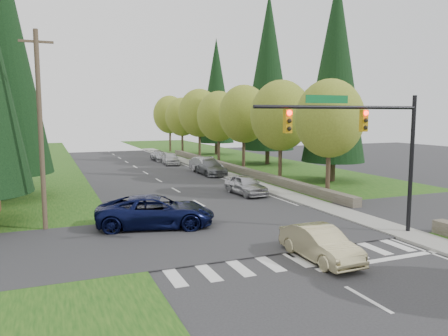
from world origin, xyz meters
TOP-DOWN VIEW (x-y plane):
  - ground at (0.00, 0.00)m, footprint 120.00×120.00m
  - grass_east at (13.00, 20.00)m, footprint 14.00×110.00m
  - cross_street at (0.00, 8.00)m, footprint 120.00×8.00m
  - sidewalk_east at (6.90, 22.00)m, footprint 1.80×80.00m
  - curb_east at (6.05, 22.00)m, footprint 0.20×80.00m
  - stone_wall_north at (8.60, 30.00)m, footprint 0.70×40.00m
  - traffic_signal at (4.37, 4.50)m, footprint 8.70×0.37m
  - utility_pole at (-9.50, 12.00)m, footprint 1.60×0.24m
  - decid_tree_0 at (9.20, 14.00)m, footprint 4.80×4.80m
  - decid_tree_1 at (9.30, 21.00)m, footprint 5.20×5.20m
  - decid_tree_2 at (9.10, 28.00)m, footprint 5.00×5.00m
  - decid_tree_3 at (9.20, 35.00)m, footprint 5.00×5.00m
  - decid_tree_4 at (9.30, 42.00)m, footprint 5.40×5.40m
  - decid_tree_5 at (9.10, 49.00)m, footprint 4.80×4.80m
  - decid_tree_6 at (9.20, 56.00)m, footprint 5.20×5.20m
  - conifer_e_a at (14.00, 20.00)m, footprint 5.44×5.44m
  - conifer_e_b at (15.00, 34.00)m, footprint 6.12×6.12m
  - conifer_e_c at (14.00, 48.00)m, footprint 5.10×5.10m
  - sedan_champagne at (0.80, 2.79)m, footprint 1.54×4.19m
  - suv_navy at (-4.13, 10.41)m, footprint 6.60×4.26m
  - parked_car_a at (4.26, 17.19)m, footprint 2.05×4.42m
  - parked_car_b at (5.60, 28.12)m, footprint 2.07×5.05m
  - parked_car_c at (5.60, 29.45)m, footprint 2.15×5.06m
  - parked_car_d at (4.35, 38.13)m, footprint 2.20×4.41m
  - parked_car_e at (4.20, 43.00)m, footprint 1.86×4.26m

SIDE VIEW (x-z plane):
  - ground at x=0.00m, z-range 0.00..0.00m
  - cross_street at x=0.00m, z-range -0.05..0.05m
  - grass_east at x=13.00m, z-range 0.00..0.06m
  - sidewalk_east at x=6.90m, z-range 0.00..0.13m
  - curb_east at x=6.05m, z-range 0.00..0.13m
  - stone_wall_north at x=8.60m, z-range 0.00..0.70m
  - parked_car_e at x=4.20m, z-range 0.00..1.22m
  - sedan_champagne at x=0.80m, z-range 0.00..1.37m
  - parked_car_d at x=4.35m, z-range 0.00..1.44m
  - parked_car_b at x=5.60m, z-range 0.00..1.46m
  - parked_car_a at x=4.26m, z-range 0.00..1.47m
  - parked_car_c at x=5.60m, z-range 0.00..1.62m
  - suv_navy at x=-4.13m, z-range 0.00..1.69m
  - traffic_signal at x=4.37m, z-range 1.58..8.38m
  - utility_pole at x=-9.50m, z-range 0.14..10.14m
  - decid_tree_5 at x=9.10m, z-range 1.38..9.68m
  - decid_tree_0 at x=9.20m, z-range 1.41..9.78m
  - decid_tree_3 at x=9.20m, z-range 1.39..9.94m
  - decid_tree_1 at x=9.30m, z-range 1.40..10.20m
  - decid_tree_6 at x=9.20m, z-range 1.43..10.30m
  - decid_tree_2 at x=9.10m, z-range 1.52..10.34m
  - decid_tree_4 at x=9.30m, z-range 1.47..10.65m
  - conifer_e_c at x=14.00m, z-range 0.89..17.69m
  - conifer_e_a at x=14.00m, z-range 0.89..18.69m
  - conifer_e_b at x=15.00m, z-range 0.89..20.69m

